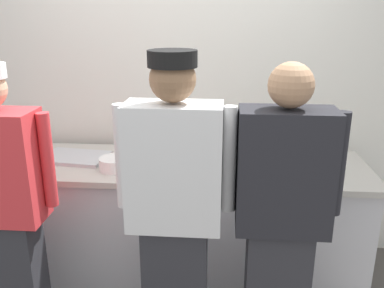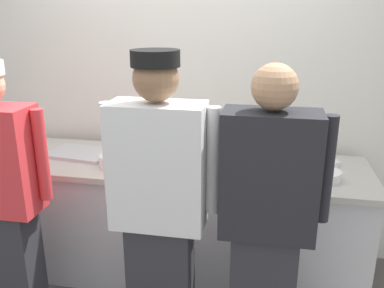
# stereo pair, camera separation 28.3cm
# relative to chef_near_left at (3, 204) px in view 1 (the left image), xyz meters

# --- Properties ---
(wall_back) EXTENTS (4.24, 0.10, 2.81)m
(wall_back) POSITION_rel_chef_near_left_xyz_m (0.86, 1.22, 0.52)
(wall_back) COLOR silver
(wall_back) RESTS_ON ground
(prep_counter) EXTENTS (2.70, 0.76, 0.88)m
(prep_counter) POSITION_rel_chef_near_left_xyz_m (0.86, 0.71, -0.44)
(prep_counter) COLOR silver
(prep_counter) RESTS_ON ground
(chef_near_left) EXTENTS (0.60, 0.24, 1.65)m
(chef_near_left) POSITION_rel_chef_near_left_xyz_m (0.00, 0.00, 0.00)
(chef_near_left) COLOR #2D2D33
(chef_near_left) RESTS_ON ground
(chef_center) EXTENTS (0.62, 0.24, 1.73)m
(chef_center) POSITION_rel_chef_near_left_xyz_m (0.97, -0.06, 0.04)
(chef_center) COLOR #2D2D33
(chef_center) RESTS_ON ground
(chef_far_right) EXTENTS (0.61, 0.24, 1.68)m
(chef_far_right) POSITION_rel_chef_near_left_xyz_m (1.52, -0.02, 0.01)
(chef_far_right) COLOR #2D2D33
(chef_far_right) RESTS_ON ground
(plate_stack_front) EXTENTS (0.21, 0.21, 0.08)m
(plate_stack_front) POSITION_rel_chef_near_left_xyz_m (0.49, 0.56, 0.04)
(plate_stack_front) COLOR white
(plate_stack_front) RESTS_ON prep_counter
(plate_stack_rear) EXTENTS (0.20, 0.20, 0.06)m
(plate_stack_rear) POSITION_rel_chef_near_left_xyz_m (1.87, 0.59, 0.03)
(plate_stack_rear) COLOR white
(plate_stack_rear) RESTS_ON prep_counter
(mixing_bowl_steel) EXTENTS (0.39, 0.39, 0.13)m
(mixing_bowl_steel) POSITION_rel_chef_near_left_xyz_m (1.05, 0.72, 0.07)
(mixing_bowl_steel) COLOR #B7BABF
(mixing_bowl_steel) RESTS_ON prep_counter
(sheet_tray) EXTENTS (0.49, 0.36, 0.02)m
(sheet_tray) POSITION_rel_chef_near_left_xyz_m (0.14, 0.74, 0.01)
(sheet_tray) COLOR #B7BABF
(sheet_tray) RESTS_ON prep_counter
(squeeze_bottle_primary) EXTENTS (0.06, 0.06, 0.18)m
(squeeze_bottle_primary) POSITION_rel_chef_near_left_xyz_m (1.23, 0.51, 0.09)
(squeeze_bottle_primary) COLOR #56A333
(squeeze_bottle_primary) RESTS_ON prep_counter
(squeeze_bottle_secondary) EXTENTS (0.06, 0.06, 0.18)m
(squeeze_bottle_secondary) POSITION_rel_chef_near_left_xyz_m (1.54, 0.95, 0.08)
(squeeze_bottle_secondary) COLOR red
(squeeze_bottle_secondary) RESTS_ON prep_counter
(ramekin_orange_sauce) EXTENTS (0.08, 0.08, 0.05)m
(ramekin_orange_sauce) POSITION_rel_chef_near_left_xyz_m (1.57, 0.52, 0.03)
(ramekin_orange_sauce) COLOR white
(ramekin_orange_sauce) RESTS_ON prep_counter
(ramekin_red_sauce) EXTENTS (0.11, 0.11, 0.04)m
(ramekin_red_sauce) POSITION_rel_chef_near_left_xyz_m (1.95, 0.85, 0.02)
(ramekin_red_sauce) COLOR white
(ramekin_red_sauce) RESTS_ON prep_counter
(ramekin_green_sauce) EXTENTS (0.10, 0.10, 0.04)m
(ramekin_green_sauce) POSITION_rel_chef_near_left_xyz_m (1.49, 0.82, 0.02)
(ramekin_green_sauce) COLOR white
(ramekin_green_sauce) RESTS_ON prep_counter
(ramekin_yellow_sauce) EXTENTS (0.09, 0.09, 0.04)m
(ramekin_yellow_sauce) POSITION_rel_chef_near_left_xyz_m (1.66, 0.92, 0.02)
(ramekin_yellow_sauce) COLOR white
(ramekin_yellow_sauce) RESTS_ON prep_counter
(deli_cup) EXTENTS (0.09, 0.09, 0.10)m
(deli_cup) POSITION_rel_chef_near_left_xyz_m (0.55, 0.80, 0.05)
(deli_cup) COLOR white
(deli_cup) RESTS_ON prep_counter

